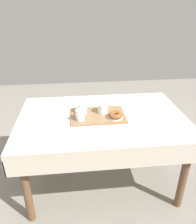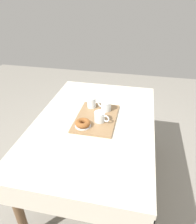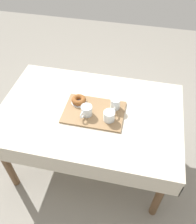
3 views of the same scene
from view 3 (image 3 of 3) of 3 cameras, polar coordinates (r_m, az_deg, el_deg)
name	(u,v)px [view 3 (image 3 of 3)]	position (r m, az deg, el deg)	size (l,w,h in m)	color
ground_plane	(91,160)	(2.49, -1.58, -11.45)	(6.00, 6.00, 0.00)	gray
dining_table	(90,118)	(1.97, -1.97, -1.40)	(1.46, 0.96, 0.74)	beige
serving_tray	(94,112)	(1.89, -0.98, -0.01)	(0.47, 0.32, 0.01)	olive
tea_mug_left	(86,111)	(1.84, -2.76, 0.30)	(0.09, 0.13, 0.08)	white
tea_mug_right	(109,116)	(1.80, 2.72, -0.94)	(0.09, 0.13, 0.08)	white
water_glass_near	(115,104)	(1.89, 4.13, 1.95)	(0.08, 0.08, 0.09)	white
donut_plate_left	(79,102)	(1.96, -4.58, 2.40)	(0.13, 0.13, 0.01)	white
sugar_donut_left	(79,100)	(1.94, -4.63, 2.91)	(0.12, 0.12, 0.04)	brown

